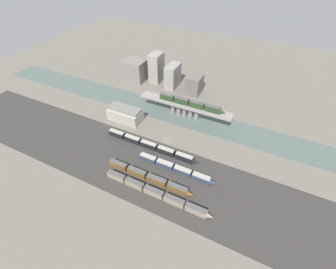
{
  "coord_description": "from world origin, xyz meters",
  "views": [
    {
      "loc": [
        43.12,
        -87.74,
        93.75
      ],
      "look_at": [
        0.0,
        1.49,
        3.95
      ],
      "focal_mm": 24.0,
      "sensor_mm": 36.0,
      "label": 1
    }
  ],
  "objects": [
    {
      "name": "warehouse_building",
      "position": [
        -34.08,
        7.24,
        4.35
      ],
      "size": [
        22.28,
        11.35,
        9.15
      ],
      "color": "#9E998E",
      "rests_on": "ground"
    },
    {
      "name": "city_block_left",
      "position": [
        -39.91,
        62.39,
        11.67
      ],
      "size": [
        8.71,
        12.64,
        23.34
      ],
      "primitive_type": "cube",
      "color": "gray",
      "rests_on": "ground"
    },
    {
      "name": "city_block_far_left",
      "position": [
        -57.29,
        56.31,
        8.36
      ],
      "size": [
        17.75,
        13.63,
        16.73
      ],
      "primitive_type": "cube",
      "color": "slate",
      "rests_on": "ground"
    },
    {
      "name": "railbed_yard",
      "position": [
        0.0,
        -24.0,
        0.0
      ],
      "size": [
        280.0,
        42.0,
        0.01
      ],
      "primitive_type": "cube",
      "color": "#33302D",
      "rests_on": "ground"
    },
    {
      "name": "train_yard_far",
      "position": [
        14.15,
        -18.35,
        1.68
      ],
      "size": [
        43.33,
        3.09,
        3.43
      ],
      "color": "#2D384C",
      "rests_on": "ground"
    },
    {
      "name": "train_yard_outer",
      "position": [
        -5.92,
        -9.58,
        1.93
      ],
      "size": [
        58.18,
        2.75,
        3.93
      ],
      "color": "black",
      "rests_on": "ground"
    },
    {
      "name": "city_block_center",
      "position": [
        -24.22,
        60.05,
        9.03
      ],
      "size": [
        8.25,
        15.29,
        18.06
      ],
      "primitive_type": "cube",
      "color": "gray",
      "rests_on": "ground"
    },
    {
      "name": "bridge",
      "position": [
        -0.0,
        26.97,
        7.47
      ],
      "size": [
        63.39,
        7.63,
        9.88
      ],
      "color": "gray",
      "rests_on": "ground"
    },
    {
      "name": "city_block_right",
      "position": [
        -5.06,
        58.23,
        7.06
      ],
      "size": [
        10.42,
        13.36,
        14.11
      ],
      "primitive_type": "cube",
      "color": "#605B56",
      "rests_on": "ground"
    },
    {
      "name": "ground_plane",
      "position": [
        0.0,
        0.0,
        0.0
      ],
      "size": [
        400.0,
        400.0,
        0.0
      ],
      "primitive_type": "plane",
      "color": "#666056"
    },
    {
      "name": "train_yard_mid",
      "position": [
        4.1,
        -29.53,
        1.92
      ],
      "size": [
        48.2,
        2.73,
        3.92
      ],
      "color": "brown",
      "rests_on": "ground"
    },
    {
      "name": "river_water",
      "position": [
        0.0,
        26.97,
        0.0
      ],
      "size": [
        320.0,
        21.44,
        0.01
      ],
      "primitive_type": "cube",
      "color": "#4C5B56",
      "rests_on": "ground"
    },
    {
      "name": "train_yard_near",
      "position": [
        11.68,
        -36.11,
        1.9
      ],
      "size": [
        56.23,
        2.64,
        3.86
      ],
      "color": "gray",
      "rests_on": "ground"
    },
    {
      "name": "train_on_bridge",
      "position": [
        3.85,
        26.97,
        11.92
      ],
      "size": [
        44.53,
        3.0,
        4.15
      ],
      "color": "#23381E",
      "rests_on": "bridge"
    }
  ]
}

